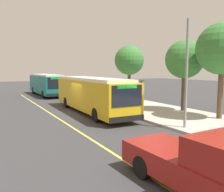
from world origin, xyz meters
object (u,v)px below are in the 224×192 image
at_px(transit_bus_main, 92,93).
at_px(waiting_bench, 131,101).
at_px(transit_bus_second, 46,84).
at_px(route_sign_post, 125,90).
at_px(pedestrian_commuter, 125,97).
at_px(pickup_truck, 208,167).

distance_m(transit_bus_main, waiting_bench, 4.68).
height_order(transit_bus_second, waiting_bench, transit_bus_second).
xyz_separation_m(waiting_bench, route_sign_post, (2.27, -2.18, 1.32)).
height_order(transit_bus_main, pedestrian_commuter, transit_bus_main).
relative_size(transit_bus_second, route_sign_post, 3.81).
bearing_deg(waiting_bench, route_sign_post, -43.93).
relative_size(pickup_truck, pedestrian_commuter, 3.24).
height_order(route_sign_post, pedestrian_commuter, route_sign_post).
xyz_separation_m(route_sign_post, pedestrian_commuter, (-1.64, 1.05, -0.84)).
bearing_deg(route_sign_post, pickup_truck, -21.46).
height_order(transit_bus_second, route_sign_post, same).
bearing_deg(pickup_truck, transit_bus_second, 175.30).
xyz_separation_m(transit_bus_main, waiting_bench, (-0.78, 4.51, -0.98)).
height_order(transit_bus_main, pickup_truck, transit_bus_main).
xyz_separation_m(transit_bus_main, route_sign_post, (1.49, 2.32, 0.34)).
bearing_deg(route_sign_post, waiting_bench, 136.07).
height_order(pickup_truck, route_sign_post, route_sign_post).
relative_size(route_sign_post, pedestrian_commuter, 1.66).
distance_m(pickup_truck, route_sign_post, 13.30).
height_order(transit_bus_main, transit_bus_second, same).
relative_size(transit_bus_second, waiting_bench, 6.68).
bearing_deg(pickup_truck, transit_bus_main, 169.64).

